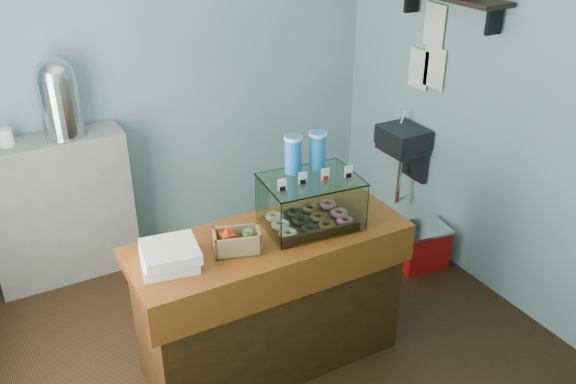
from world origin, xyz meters
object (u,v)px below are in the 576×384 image
counter (271,300)px  coffee_urn (58,95)px  display_case (309,196)px  red_cooler (421,246)px

counter → coffee_urn: coffee_urn is taller
counter → coffee_urn: bearing=116.2°
display_case → coffee_urn: size_ratio=1.04×
red_cooler → display_case: bearing=-156.6°
display_case → red_cooler: (1.22, 0.34, -0.90)m
counter → red_cooler: size_ratio=3.91×
display_case → coffee_urn: coffee_urn is taller
counter → red_cooler: (1.50, 0.38, -0.29)m
counter → coffee_urn: size_ratio=2.90×
counter → red_cooler: bearing=14.1°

